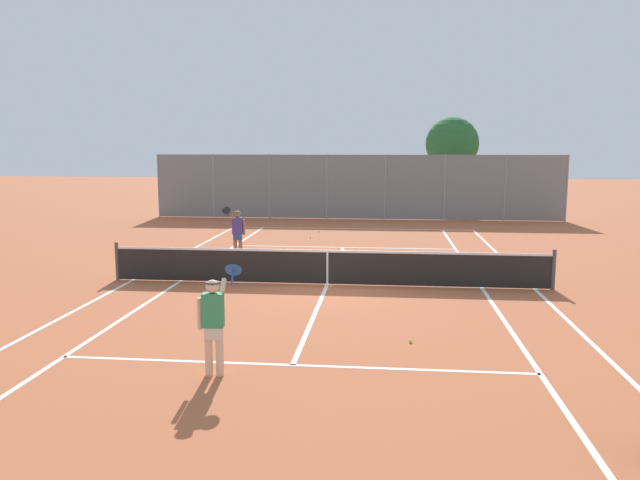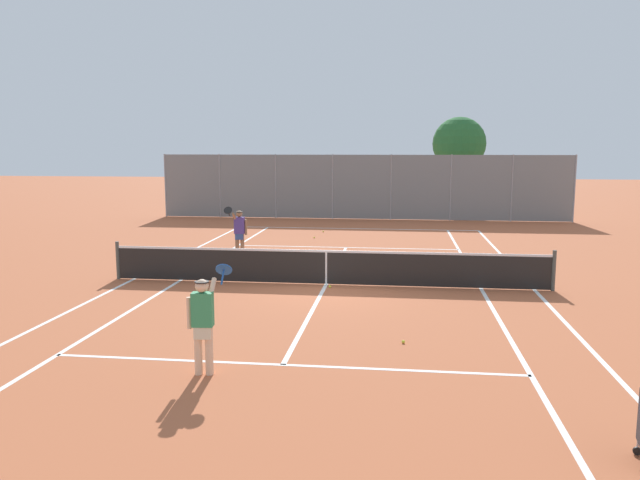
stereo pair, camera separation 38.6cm
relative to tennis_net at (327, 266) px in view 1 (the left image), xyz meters
The scene contains 12 objects.
ground_plane 0.51m from the tennis_net, ahead, with size 120.00×120.00×0.00m, color #B25B38.
court_line_markings 0.51m from the tennis_net, ahead, with size 11.10×23.90×0.01m.
tennis_net is the anchor object (origin of this frame).
player_near_side 7.11m from the tennis_net, 99.75° to the right, with size 0.62×0.77×1.77m.
player_far_left 5.12m from the tennis_net, 131.76° to the left, with size 0.64×0.75×1.77m.
loose_tennis_ball_0 8.80m from the tennis_net, 99.87° to the left, with size 0.07×0.07×0.07m, color #D1DB33.
loose_tennis_ball_1 5.37m from the tennis_net, 67.34° to the right, with size 0.07×0.07×0.07m, color #D1DB33.
loose_tennis_ball_2 10.63m from the tennis_net, 97.38° to the left, with size 0.07×0.07×0.07m, color #D1DB33.
loose_tennis_ball_3 0.63m from the tennis_net, 69.72° to the right, with size 0.07×0.07×0.07m, color #D1DB33.
loose_tennis_ball_4 6.29m from the tennis_net, 132.92° to the left, with size 0.07×0.07×0.07m, color #D1DB33.
back_fence 15.82m from the tennis_net, 90.00° to the left, with size 21.22×0.08×3.35m.
tree_behind_left 20.10m from the tennis_net, 74.85° to the left, with size 2.95×2.95×5.38m.
Camera 1 is at (1.54, -16.55, 3.70)m, focal length 35.00 mm.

